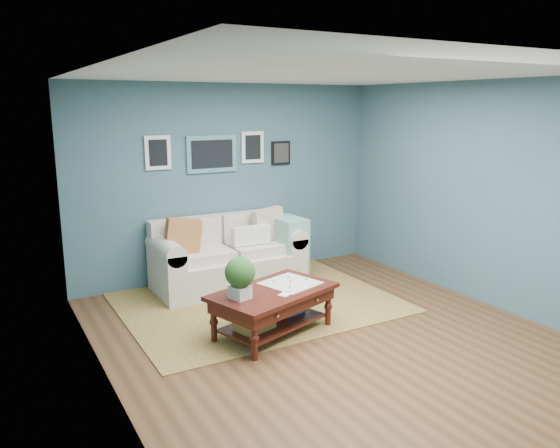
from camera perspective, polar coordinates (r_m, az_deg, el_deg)
room_shell at (r=5.59m, az=4.95°, el=1.53°), size 5.00×5.02×2.70m
area_rug at (r=6.87m, az=-2.42°, el=-8.09°), size 3.24×2.59×0.01m
loveseat at (r=7.40m, az=-4.90°, el=-3.23°), size 2.02×0.92×1.04m
coffee_table at (r=5.79m, az=-1.28°, el=-7.81°), size 1.50×1.14×0.93m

